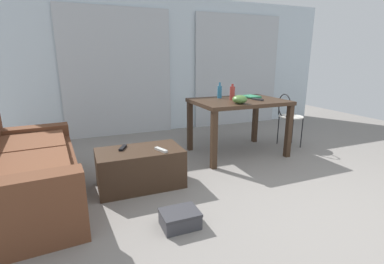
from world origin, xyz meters
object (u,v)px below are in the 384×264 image
(bowl, at_px, (240,99))
(tv_remote_secondary, at_px, (161,150))
(shoebox, at_px, (180,219))
(tv_remote_on_table, at_px, (258,99))
(bottle_near, at_px, (232,93))
(book_stack, at_px, (251,97))
(bottle_far, at_px, (220,92))
(coffee_table, at_px, (140,168))
(tv_remote_primary, at_px, (123,148))
(couch, at_px, (21,174))
(craft_table, at_px, (238,107))
(wire_chair, at_px, (288,113))

(bowl, distance_m, tv_remote_secondary, 1.29)
(shoebox, bearing_deg, tv_remote_on_table, 38.61)
(bottle_near, bearing_deg, bowl, -103.32)
(bottle_near, xyz_separation_m, book_stack, (0.39, 0.11, -0.08))
(bottle_far, xyz_separation_m, book_stack, (0.46, -0.12, -0.08))
(bottle_far, relative_size, tv_remote_secondary, 1.26)
(coffee_table, xyz_separation_m, book_stack, (1.83, 0.68, 0.59))
(coffee_table, relative_size, tv_remote_primary, 5.26)
(couch, bearing_deg, tv_remote_secondary, -7.65)
(couch, xyz_separation_m, bottle_near, (2.56, 0.52, 0.58))
(bowl, distance_m, tv_remote_on_table, 0.43)
(craft_table, xyz_separation_m, tv_remote_on_table, (0.22, -0.14, 0.12))
(bottle_far, bearing_deg, wire_chair, -13.02)
(bowl, bearing_deg, tv_remote_primary, -174.29)
(bowl, bearing_deg, tv_remote_secondary, -162.15)
(craft_table, height_order, bowl, bowl)
(coffee_table, distance_m, bowl, 1.53)
(couch, height_order, coffee_table, couch)
(book_stack, relative_size, shoebox, 0.90)
(tv_remote_secondary, xyz_separation_m, shoebox, (-0.07, -0.76, -0.36))
(couch, bearing_deg, bottle_near, 11.48)
(wire_chair, distance_m, tv_remote_primary, 2.63)
(tv_remote_primary, bearing_deg, bottle_far, 50.23)
(bowl, bearing_deg, shoebox, -137.38)
(bottle_far, height_order, shoebox, bottle_far)
(shoebox, bearing_deg, bowl, 42.62)
(bottle_near, bearing_deg, bottle_far, 107.35)
(bowl, xyz_separation_m, tv_remote_primary, (-1.52, -0.15, -0.42))
(tv_remote_primary, bearing_deg, craft_table, 40.21)
(couch, relative_size, coffee_table, 2.12)
(shoebox, bearing_deg, wire_chair, 32.10)
(couch, height_order, tv_remote_secondary, couch)
(bottle_near, relative_size, bowl, 1.18)
(bottle_far, xyz_separation_m, shoebox, (-1.23, -1.69, -0.81))
(bowl, height_order, tv_remote_on_table, bowl)
(bottle_near, bearing_deg, tv_remote_secondary, -150.73)
(couch, bearing_deg, shoebox, -36.84)
(bottle_near, relative_size, tv_remote_secondary, 1.23)
(bottle_near, distance_m, tv_remote_primary, 1.73)
(wire_chair, bearing_deg, shoebox, -147.90)
(book_stack, xyz_separation_m, tv_remote_secondary, (-1.63, -0.81, -0.37))
(tv_remote_on_table, distance_m, tv_remote_secondary, 1.69)
(craft_table, relative_size, shoebox, 4.03)
(bottle_far, xyz_separation_m, bowl, (-0.00, -0.56, -0.04))
(bottle_far, bearing_deg, tv_remote_primary, -155.08)
(craft_table, bearing_deg, coffee_table, -160.42)
(bowl, distance_m, shoebox, 1.84)
(wire_chair, height_order, tv_remote_secondary, wire_chair)
(bottle_near, xyz_separation_m, tv_remote_secondary, (-1.24, -0.70, -0.46))
(coffee_table, relative_size, tv_remote_secondary, 4.98)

